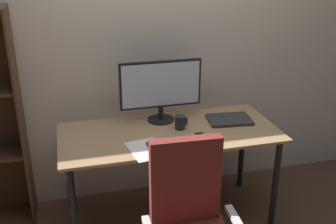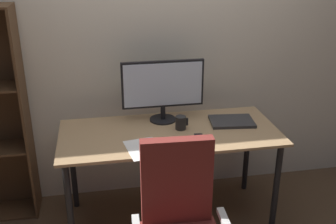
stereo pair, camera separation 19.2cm
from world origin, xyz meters
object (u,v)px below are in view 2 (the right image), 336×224
Objects in this scene: laptop at (232,121)px; desk at (170,142)px; keyboard at (167,144)px; coffee_mug at (181,123)px; monitor at (163,87)px; mouse at (199,139)px.

desk is at bearing -165.89° from laptop.
keyboard reaches higher than desk.
coffee_mug reaches higher than laptop.
monitor reaches higher than laptop.
monitor is 2.09× the size of keyboard.
desk is 4.86× the size of laptop.
mouse is 0.22m from coffee_mug.
coffee_mug is (-0.08, 0.21, 0.03)m from mouse.
laptop reaches higher than keyboard.
coffee_mug reaches higher than mouse.
desk is 0.41m from monitor.
keyboard is at bearing -121.29° from coffee_mug.
monitor reaches higher than coffee_mug.
keyboard is (-0.04, -0.41, -0.26)m from monitor.
laptop is (0.50, -0.14, -0.25)m from monitor.
mouse is at bearing -68.88° from coffee_mug.
desk is at bearing -86.63° from monitor.
monitor is 1.90× the size of laptop.
coffee_mug is (0.14, 0.23, 0.04)m from keyboard.
monitor reaches higher than mouse.
mouse is at bearing 7.32° from keyboard.
coffee_mug is at bearing -167.93° from laptop.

